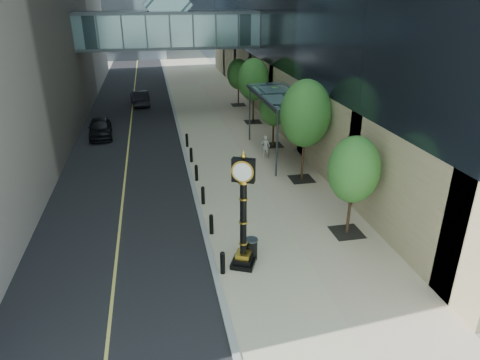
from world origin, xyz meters
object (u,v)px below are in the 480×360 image
at_px(car_near, 100,128).
at_px(car_far, 140,98).
at_px(trash_bin, 251,249).
at_px(pedestrian, 266,146).
at_px(street_clock, 243,220).

distance_m(car_near, car_far, 10.70).
relative_size(car_near, car_far, 0.97).
distance_m(trash_bin, pedestrian, 12.38).
bearing_deg(street_clock, car_far, 123.40).
bearing_deg(car_far, street_clock, 91.66).
relative_size(pedestrian, car_near, 0.38).
bearing_deg(pedestrian, car_far, -42.61).
bearing_deg(car_near, pedestrian, -36.85).
bearing_deg(pedestrian, street_clock, 92.49).
height_order(street_clock, car_far, street_clock).
bearing_deg(trash_bin, car_near, 112.29).
xyz_separation_m(street_clock, car_far, (-4.45, 29.82, -1.46)).
height_order(street_clock, trash_bin, street_clock).
height_order(street_clock, pedestrian, street_clock).
bearing_deg(trash_bin, street_clock, -136.84).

